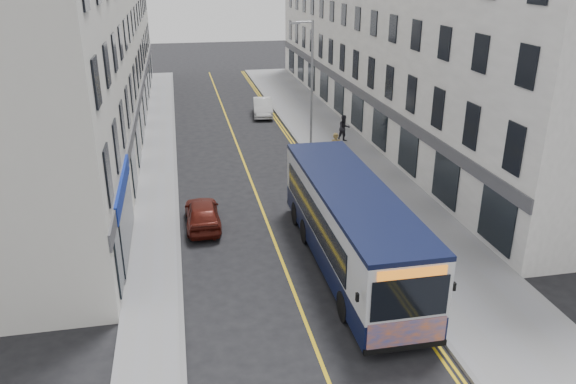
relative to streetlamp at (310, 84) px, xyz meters
name	(u,v)px	position (x,y,z in m)	size (l,w,h in m)	color
ground	(287,274)	(-4.17, -14.00, -4.38)	(140.00, 140.00, 0.00)	black
pavement_east	(351,162)	(2.08, -2.00, -4.32)	(4.50, 64.00, 0.12)	gray
pavement_west	(158,174)	(-9.17, -2.00, -4.32)	(2.00, 64.00, 0.12)	gray
kerb_east	(314,164)	(-0.17, -2.00, -4.32)	(0.18, 64.00, 0.13)	slate
kerb_west	(176,173)	(-8.17, -2.00, -4.32)	(0.18, 64.00, 0.13)	slate
road_centre_line	(247,169)	(-4.17, -2.00, -4.38)	(0.12, 64.00, 0.01)	gold
road_dbl_yellow_inner	(307,165)	(-0.62, -2.00, -4.38)	(0.10, 64.00, 0.01)	gold
road_dbl_yellow_outer	(310,165)	(-0.42, -2.00, -4.38)	(0.10, 64.00, 0.01)	gold
terrace_east	(388,31)	(7.33, 7.00, 2.12)	(6.00, 46.00, 13.00)	white
terrace_west	(88,38)	(-13.17, 7.00, 2.12)	(6.00, 46.00, 13.00)	silver
streetlamp	(310,84)	(0.00, 0.00, 0.00)	(1.32, 0.18, 8.00)	gray
city_bus	(350,224)	(-1.71, -13.81, -2.57)	(2.66, 11.42, 3.32)	black
bicycle	(398,250)	(0.23, -13.97, -3.80)	(0.61, 1.76, 0.92)	black
pedestrian_near	(336,149)	(0.93, -2.52, -3.32)	(0.69, 0.45, 1.89)	olive
pedestrian_far	(344,128)	(2.76, 1.88, -3.39)	(0.85, 0.66, 1.75)	#222127
car_white	(263,107)	(-1.33, 10.10, -3.72)	(1.41, 4.03, 1.33)	silver
car_maroon	(202,213)	(-7.05, -9.09, -3.75)	(1.50, 3.73, 1.27)	#54150E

